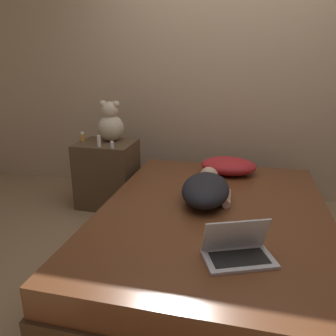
{
  "coord_description": "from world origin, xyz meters",
  "views": [
    {
      "loc": [
        0.17,
        -2.06,
        1.37
      ],
      "look_at": [
        -0.39,
        0.26,
        0.58
      ],
      "focal_mm": 35.0,
      "sensor_mm": 36.0,
      "label": 1
    }
  ],
  "objects_px": {
    "pillow": "(228,166)",
    "bottle_white": "(99,141)",
    "person_lying": "(206,188)",
    "laptop": "(238,250)",
    "teddy_bear": "(111,124)",
    "bottle_amber": "(82,137)",
    "bottle_clear": "(112,145)"
  },
  "relations": [
    {
      "from": "bottle_amber",
      "to": "bottle_clear",
      "type": "bearing_deg",
      "value": -25.42
    },
    {
      "from": "pillow",
      "to": "teddy_bear",
      "type": "height_order",
      "value": "teddy_bear"
    },
    {
      "from": "bottle_clear",
      "to": "person_lying",
      "type": "bearing_deg",
      "value": -24.92
    },
    {
      "from": "person_lying",
      "to": "bottle_amber",
      "type": "xyz_separation_m",
      "value": [
        -1.27,
        0.59,
        0.18
      ]
    },
    {
      "from": "teddy_bear",
      "to": "bottle_amber",
      "type": "bearing_deg",
      "value": -161.63
    },
    {
      "from": "pillow",
      "to": "person_lying",
      "type": "bearing_deg",
      "value": -100.76
    },
    {
      "from": "bottle_amber",
      "to": "bottle_white",
      "type": "bearing_deg",
      "value": -33.26
    },
    {
      "from": "bottle_amber",
      "to": "laptop",
      "type": "bearing_deg",
      "value": -40.4
    },
    {
      "from": "teddy_bear",
      "to": "bottle_white",
      "type": "xyz_separation_m",
      "value": [
        -0.01,
        -0.25,
        -0.12
      ]
    },
    {
      "from": "person_lying",
      "to": "bottle_white",
      "type": "bearing_deg",
      "value": 154.5
    },
    {
      "from": "laptop",
      "to": "bottle_clear",
      "type": "bearing_deg",
      "value": 113.29
    },
    {
      "from": "person_lying",
      "to": "pillow",
      "type": "bearing_deg",
      "value": 76.65
    },
    {
      "from": "person_lying",
      "to": "bottle_white",
      "type": "distance_m",
      "value": 1.13
    },
    {
      "from": "person_lying",
      "to": "teddy_bear",
      "type": "bearing_deg",
      "value": 143.47
    },
    {
      "from": "teddy_bear",
      "to": "bottle_white",
      "type": "distance_m",
      "value": 0.27
    },
    {
      "from": "person_lying",
      "to": "bottle_amber",
      "type": "distance_m",
      "value": 1.41
    },
    {
      "from": "teddy_bear",
      "to": "bottle_amber",
      "type": "xyz_separation_m",
      "value": [
        -0.26,
        -0.09,
        -0.12
      ]
    },
    {
      "from": "pillow",
      "to": "bottle_white",
      "type": "bearing_deg",
      "value": -170.24
    },
    {
      "from": "laptop",
      "to": "teddy_bear",
      "type": "distance_m",
      "value": 1.9
    },
    {
      "from": "bottle_clear",
      "to": "bottle_white",
      "type": "relative_size",
      "value": 0.6
    },
    {
      "from": "pillow",
      "to": "person_lying",
      "type": "relative_size",
      "value": 0.7
    },
    {
      "from": "bottle_white",
      "to": "person_lying",
      "type": "bearing_deg",
      "value": -22.91
    },
    {
      "from": "teddy_bear",
      "to": "bottle_clear",
      "type": "distance_m",
      "value": 0.32
    },
    {
      "from": "teddy_bear",
      "to": "bottle_amber",
      "type": "relative_size",
      "value": 4.31
    },
    {
      "from": "person_lying",
      "to": "teddy_bear",
      "type": "xyz_separation_m",
      "value": [
        -1.01,
        0.68,
        0.3
      ]
    },
    {
      "from": "pillow",
      "to": "bottle_white",
      "type": "distance_m",
      "value": 1.18
    },
    {
      "from": "person_lying",
      "to": "laptop",
      "type": "bearing_deg",
      "value": -72.96
    },
    {
      "from": "bottle_white",
      "to": "bottle_clear",
      "type": "bearing_deg",
      "value": -7.85
    },
    {
      "from": "bottle_clear",
      "to": "bottle_white",
      "type": "bearing_deg",
      "value": 172.15
    },
    {
      "from": "person_lying",
      "to": "laptop",
      "type": "xyz_separation_m",
      "value": [
        0.25,
        -0.7,
        -0.04
      ]
    },
    {
      "from": "person_lying",
      "to": "bottle_white",
      "type": "relative_size",
      "value": 6.61
    },
    {
      "from": "teddy_bear",
      "to": "bottle_clear",
      "type": "xyz_separation_m",
      "value": [
        0.12,
        -0.27,
        -0.14
      ]
    }
  ]
}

